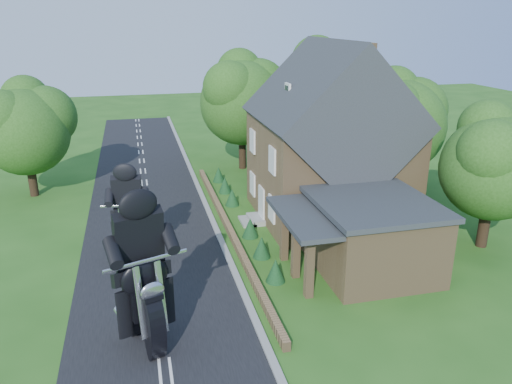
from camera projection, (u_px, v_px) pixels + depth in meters
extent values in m
plane|color=#245317|center=(156.00, 284.00, 22.32)|extent=(120.00, 120.00, 0.00)
cube|color=black|center=(156.00, 284.00, 22.32)|extent=(7.00, 80.00, 0.02)
cube|color=gray|center=(235.00, 274.00, 23.13)|extent=(0.30, 80.00, 0.12)
cube|color=olive|center=(229.00, 228.00, 27.81)|extent=(0.30, 22.00, 0.40)
cube|color=olive|center=(328.00, 167.00, 29.21)|extent=(8.00, 8.00, 6.00)
cube|color=#282B2F|center=(331.00, 117.00, 28.22)|extent=(8.48, 8.64, 8.48)
cube|color=olive|center=(368.00, 58.00, 27.61)|extent=(0.60, 0.90, 1.60)
cube|color=white|center=(288.00, 91.00, 27.13)|extent=(0.12, 0.80, 0.90)
cube|color=black|center=(287.00, 91.00, 27.12)|extent=(0.04, 0.55, 0.65)
cube|color=white|center=(261.00, 204.00, 28.93)|extent=(0.10, 1.10, 2.10)
cube|color=gray|center=(256.00, 219.00, 29.15)|extent=(0.80, 1.60, 0.30)
cube|color=gray|center=(247.00, 221.00, 29.06)|extent=(0.80, 1.60, 0.15)
cube|color=white|center=(272.00, 209.00, 26.73)|extent=(0.10, 1.10, 1.40)
cube|color=black|center=(271.00, 209.00, 26.73)|extent=(0.04, 0.92, 1.22)
cube|color=white|center=(253.00, 184.00, 30.77)|extent=(0.10, 1.10, 1.40)
cube|color=black|center=(252.00, 184.00, 30.76)|extent=(0.04, 0.92, 1.22)
cube|color=white|center=(272.00, 160.00, 25.84)|extent=(0.10, 1.10, 1.40)
cube|color=black|center=(272.00, 160.00, 25.84)|extent=(0.04, 0.92, 1.22)
cube|color=white|center=(252.00, 141.00, 29.88)|extent=(0.10, 1.10, 1.40)
cube|color=black|center=(252.00, 141.00, 29.87)|extent=(0.04, 0.92, 1.22)
cube|color=olive|center=(371.00, 237.00, 23.32)|extent=(5.00, 5.60, 3.20)
cube|color=#282B2F|center=(374.00, 202.00, 22.76)|extent=(5.30, 5.94, 0.24)
cube|color=#282B2F|center=(310.00, 216.00, 22.18)|extent=(2.60, 5.32, 0.22)
cube|color=olive|center=(309.00, 267.00, 20.90)|extent=(0.35, 0.35, 2.80)
cube|color=olive|center=(296.00, 249.00, 22.55)|extent=(0.35, 0.35, 2.80)
cube|color=olive|center=(284.00, 233.00, 24.20)|extent=(0.35, 0.35, 2.80)
cylinder|color=black|center=(488.00, 221.00, 25.71)|extent=(0.56, 0.56, 2.80)
sphere|color=#224C15|center=(497.00, 168.00, 24.77)|extent=(5.20, 5.20, 5.20)
sphere|color=#224C15|center=(512.00, 149.00, 25.26)|extent=(3.74, 3.74, 3.74)
sphere|color=#224C15|center=(495.00, 153.00, 23.51)|extent=(3.22, 3.22, 3.22)
sphere|color=#224C15|center=(491.00, 128.00, 25.15)|extent=(2.86, 2.86, 2.86)
cylinder|color=black|center=(397.00, 173.00, 33.35)|extent=(0.56, 0.56, 3.00)
sphere|color=#224C15|center=(402.00, 126.00, 32.31)|extent=(6.00, 6.00, 6.00)
sphere|color=#224C15|center=(417.00, 110.00, 32.87)|extent=(4.32, 4.32, 4.32)
sphere|color=#224C15|center=(396.00, 111.00, 30.85)|extent=(3.72, 3.72, 3.72)
sphere|color=#224C15|center=(397.00, 91.00, 32.74)|extent=(3.30, 3.30, 3.30)
cylinder|color=black|center=(322.00, 144.00, 39.56)|extent=(0.56, 0.56, 3.60)
sphere|color=#224C15|center=(324.00, 96.00, 38.31)|extent=(7.20, 7.20, 7.20)
sphere|color=#224C15|center=(341.00, 80.00, 38.98)|extent=(5.18, 5.18, 5.18)
sphere|color=#224C15|center=(314.00, 79.00, 36.56)|extent=(4.46, 4.46, 4.46)
sphere|color=#224C15|center=(320.00, 61.00, 38.82)|extent=(3.96, 3.96, 3.96)
cylinder|color=black|center=(246.00, 147.00, 39.15)|extent=(0.56, 0.56, 3.40)
sphere|color=#224C15|center=(245.00, 103.00, 38.01)|extent=(6.40, 6.40, 6.40)
sphere|color=#224C15|center=(262.00, 88.00, 38.60)|extent=(4.61, 4.61, 4.61)
sphere|color=#224C15|center=(233.00, 88.00, 36.45)|extent=(3.97, 3.97, 3.97)
sphere|color=#224C15|center=(243.00, 71.00, 38.47)|extent=(3.52, 3.52, 3.52)
cylinder|color=black|center=(36.00, 175.00, 33.11)|extent=(0.56, 0.56, 2.80)
sphere|color=#224C15|center=(29.00, 132.00, 32.14)|extent=(5.60, 5.60, 5.60)
sphere|color=#224C15|center=(49.00, 116.00, 32.66)|extent=(4.03, 4.03, 4.03)
sphere|color=#224C15|center=(7.00, 118.00, 30.78)|extent=(3.47, 3.47, 3.47)
sphere|color=#224C15|center=(29.00, 99.00, 32.54)|extent=(3.08, 3.08, 3.08)
cone|color=#113618|center=(276.00, 270.00, 22.42)|extent=(0.90, 0.90, 1.10)
cone|color=#113618|center=(262.00, 247.00, 24.72)|extent=(0.90, 0.90, 1.10)
cone|color=#113618|center=(250.00, 228.00, 27.01)|extent=(0.90, 0.90, 1.10)
cone|color=#113618|center=(232.00, 197.00, 31.59)|extent=(0.90, 0.90, 1.10)
cone|color=#113618|center=(225.00, 185.00, 33.88)|extent=(0.90, 0.90, 1.10)
cone|color=#113618|center=(219.00, 174.00, 36.17)|extent=(0.90, 0.90, 1.10)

